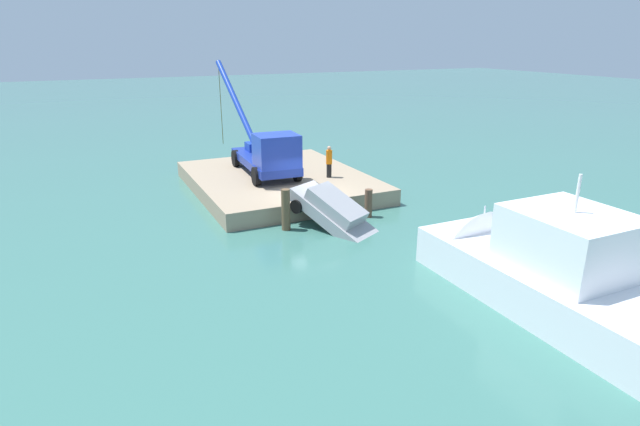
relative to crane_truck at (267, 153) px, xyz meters
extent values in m
plane|color=#386B60|center=(4.25, 0.65, -2.23)|extent=(200.00, 200.00, 0.00)
cube|color=gray|center=(-0.13, 0.65, -1.79)|extent=(11.36, 9.31, 0.88)
cube|color=navy|center=(-0.71, 0.06, -0.62)|extent=(6.80, 2.67, 0.45)
cube|color=#1F39AF|center=(1.70, -0.07, 0.46)|extent=(1.99, 2.32, 1.72)
cylinder|color=black|center=(1.69, 1.09, -0.85)|extent=(1.01, 0.35, 1.00)
cylinder|color=black|center=(1.57, -1.22, -0.85)|extent=(1.01, 0.35, 1.00)
cylinder|color=black|center=(-2.98, 1.34, -0.85)|extent=(1.01, 0.35, 1.00)
cylinder|color=black|center=(-3.10, -0.97, -0.85)|extent=(1.01, 0.35, 1.00)
cylinder|color=#1938A5|center=(-5.39, -0.11, 2.30)|extent=(5.63, 0.94, 4.87)
cube|color=#1938A5|center=(-2.71, 0.17, -0.15)|extent=(1.00, 1.00, 0.50)
cylinder|color=#4C4C19|center=(-8.07, -0.39, 1.86)|extent=(0.04, 0.04, 5.47)
cylinder|color=black|center=(1.70, 3.03, -0.96)|extent=(0.28, 0.28, 0.78)
cylinder|color=orange|center=(1.70, 3.03, -0.18)|extent=(0.34, 0.34, 0.78)
sphere|color=tan|center=(1.70, 3.03, 0.32)|extent=(0.22, 0.22, 0.22)
cube|color=#99999E|center=(7.15, 0.71, -1.69)|extent=(4.76, 3.63, 2.49)
cube|color=#99999E|center=(7.17, 0.72, -1.09)|extent=(3.02, 2.59, 1.60)
cylinder|color=black|center=(7.93, 2.13, -2.63)|extent=(0.86, 0.59, 0.85)
cylinder|color=black|center=(8.76, 0.54, -2.63)|extent=(0.86, 0.59, 0.85)
cylinder|color=black|center=(5.33, 0.77, -1.24)|extent=(0.86, 0.59, 0.85)
cylinder|color=black|center=(6.15, -0.82, -1.24)|extent=(0.86, 0.59, 0.85)
cube|color=white|center=(16.42, 3.87, -1.92)|extent=(9.38, 3.91, 2.21)
cone|color=white|center=(11.73, 3.87, -1.92)|extent=(3.29, 3.90, 3.90)
cube|color=white|center=(16.89, 3.87, 0.13)|extent=(3.51, 3.12, 1.90)
cylinder|color=white|center=(16.89, 3.87, 1.68)|extent=(0.10, 0.10, 1.20)
cylinder|color=silver|center=(13.14, 3.87, -0.32)|extent=(0.06, 0.06, 1.00)
cylinder|color=brown|center=(6.31, -1.42, -1.27)|extent=(0.40, 0.40, 1.92)
cylinder|color=brown|center=(6.37, 2.87, -1.53)|extent=(0.37, 0.37, 1.40)
camera|label=1|loc=(27.03, -9.49, 6.10)|focal=29.02mm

